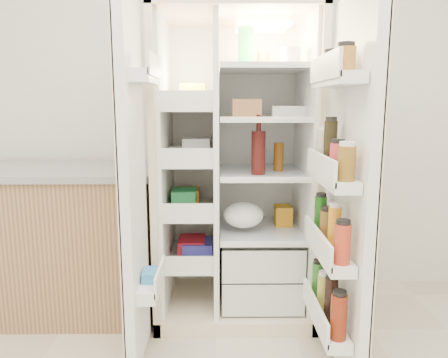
{
  "coord_description": "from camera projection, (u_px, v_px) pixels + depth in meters",
  "views": [
    {
      "loc": [
        0.02,
        -0.91,
        1.28
      ],
      "look_at": [
        0.04,
        1.25,
        0.9
      ],
      "focal_mm": 34.0,
      "sensor_mm": 36.0,
      "label": 1
    }
  ],
  "objects": [
    {
      "name": "wall_back",
      "position": [
        216.0,
        94.0,
        2.86
      ],
      "size": [
        4.0,
        0.02,
        2.7
      ],
      "primitive_type": "cube",
      "color": "white",
      "rests_on": "floor"
    },
    {
      "name": "refrigerator",
      "position": [
        237.0,
        192.0,
        2.62
      ],
      "size": [
        0.92,
        0.7,
        1.8
      ],
      "color": "beige",
      "rests_on": "floor"
    },
    {
      "name": "freezer_door",
      "position": [
        134.0,
        188.0,
        2.0
      ],
      "size": [
        0.15,
        0.4,
        1.72
      ],
      "color": "white",
      "rests_on": "floor"
    },
    {
      "name": "fridge_door",
      "position": [
        346.0,
        195.0,
        1.92
      ],
      "size": [
        0.17,
        0.58,
        1.72
      ],
      "color": "white",
      "rests_on": "floor"
    },
    {
      "name": "kitchen_counter",
      "position": [
        58.0,
        240.0,
        2.62
      ],
      "size": [
        1.25,
        0.66,
        0.91
      ],
      "color": "#A37B51",
      "rests_on": "floor"
    }
  ]
}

